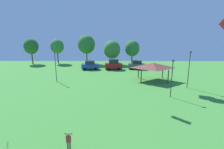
% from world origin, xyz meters
% --- Properties ---
extents(person_standing_far_right, '(0.52, 0.47, 1.63)m').
position_xyz_m(person_standing_far_right, '(-4.14, 13.44, 0.91)').
color(person_standing_far_right, brown).
rests_on(person_standing_far_right, ground).
extents(parked_car_leftmost, '(4.51, 2.45, 2.24)m').
position_xyz_m(parked_car_leftmost, '(-6.60, 45.78, 1.11)').
color(parked_car_leftmost, '#234299').
rests_on(parked_car_leftmost, ground).
extents(parked_car_second_from_left, '(4.49, 2.24, 2.65)m').
position_xyz_m(parked_car_second_from_left, '(-0.50, 45.70, 1.29)').
color(parked_car_second_from_left, maroon).
rests_on(parked_car_second_from_left, ground).
extents(parked_car_third_from_left, '(4.54, 2.17, 2.26)m').
position_xyz_m(parked_car_third_from_left, '(5.60, 46.37, 1.12)').
color(parked_car_third_from_left, '#4C5156').
rests_on(parked_car_third_from_left, ground).
extents(park_pavilion, '(6.57, 4.95, 3.60)m').
position_xyz_m(park_pavilion, '(7.23, 34.97, 3.08)').
color(park_pavilion, brown).
rests_on(park_pavilion, ground).
extents(light_post_0, '(0.36, 0.20, 5.87)m').
position_xyz_m(light_post_0, '(-11.68, 34.14, 3.33)').
color(light_post_0, '#2D2D33').
rests_on(light_post_0, ground).
extents(light_post_1, '(0.36, 0.20, 6.34)m').
position_xyz_m(light_post_1, '(12.24, 30.21, 3.57)').
color(light_post_1, '#2D2D33').
rests_on(light_post_1, ground).
extents(light_post_2, '(0.36, 0.20, 5.57)m').
position_xyz_m(light_post_2, '(7.92, 25.73, 3.18)').
color(light_post_2, '#2D2D33').
rests_on(light_post_2, ground).
extents(treeline_tree_0, '(4.24, 4.24, 7.66)m').
position_xyz_m(treeline_tree_0, '(-25.46, 54.36, 5.31)').
color(treeline_tree_0, brown).
rests_on(treeline_tree_0, ground).
extents(treeline_tree_1, '(4.03, 4.03, 7.50)m').
position_xyz_m(treeline_tree_1, '(-17.89, 55.40, 5.26)').
color(treeline_tree_1, brown).
rests_on(treeline_tree_1, ground).
extents(treeline_tree_2, '(5.19, 5.19, 8.76)m').
position_xyz_m(treeline_tree_2, '(-8.73, 54.90, 5.89)').
color(treeline_tree_2, brown).
rests_on(treeline_tree_2, ground).
extents(treeline_tree_3, '(4.95, 4.95, 7.17)m').
position_xyz_m(treeline_tree_3, '(-0.93, 53.70, 4.44)').
color(treeline_tree_3, brown).
rests_on(treeline_tree_3, ground).
extents(treeline_tree_4, '(4.48, 4.48, 7.15)m').
position_xyz_m(treeline_tree_4, '(5.25, 55.32, 4.67)').
color(treeline_tree_4, brown).
rests_on(treeline_tree_4, ground).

